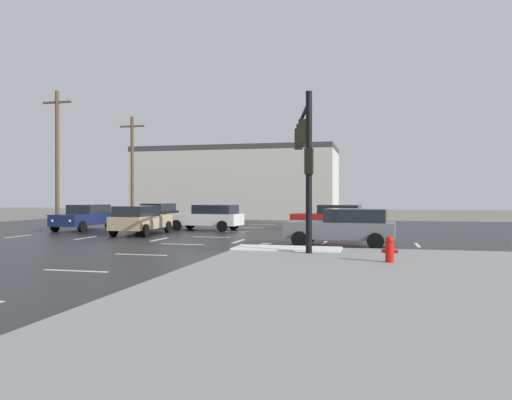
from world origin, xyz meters
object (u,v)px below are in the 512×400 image
object	(u,v)px
utility_pole_distant	(132,167)
sedan_white	(208,217)
traffic_signal_mast	(304,146)
sedan_black	(155,214)
sedan_grey	(344,227)
sedan_red	(331,217)
fire_hydrant	(390,249)
utility_pole_far	(57,156)
sedan_navy	(85,217)
sedan_tan	(141,219)

from	to	relation	value
utility_pole_distant	sedan_white	bearing A→B (deg)	-42.58
traffic_signal_mast	utility_pole_distant	bearing A→B (deg)	29.92
traffic_signal_mast	sedan_black	xyz separation A→B (m)	(-12.98, 14.45, -3.23)
sedan_grey	sedan_red	world-z (taller)	same
sedan_grey	utility_pole_distant	bearing A→B (deg)	-38.73
sedan_grey	utility_pole_distant	size ratio (longest dim) A/B	0.52
sedan_white	sedan_grey	bearing A→B (deg)	143.23
fire_hydrant	utility_pole_far	world-z (taller)	utility_pole_far
sedan_red	sedan_navy	bearing A→B (deg)	17.78
sedan_grey	sedan_black	distance (m)	19.16
sedan_red	sedan_grey	bearing A→B (deg)	103.35
sedan_navy	sedan_black	size ratio (longest dim) A/B	0.98
utility_pole_distant	utility_pole_far	bearing A→B (deg)	-102.62
sedan_navy	sedan_red	bearing A→B (deg)	101.97
fire_hydrant	sedan_tan	size ratio (longest dim) A/B	0.17
sedan_navy	sedan_red	xyz separation A→B (m)	(15.07, 3.26, 0.00)
traffic_signal_mast	fire_hydrant	distance (m)	6.10
fire_hydrant	utility_pole_far	bearing A→B (deg)	145.48
traffic_signal_mast	fire_hydrant	bearing A→B (deg)	-153.34
traffic_signal_mast	sedan_black	world-z (taller)	traffic_signal_mast
traffic_signal_mast	sedan_tan	xyz separation A→B (m)	(-9.89, 5.87, -3.23)
traffic_signal_mast	sedan_black	distance (m)	19.69
fire_hydrant	sedan_tan	xyz separation A→B (m)	(-13.00, 9.73, 0.32)
sedan_white	utility_pole_far	xyz separation A→B (m)	(-11.54, 1.28, 4.11)
sedan_black	sedan_red	world-z (taller)	same
traffic_signal_mast	sedan_black	size ratio (longest dim) A/B	1.34
sedan_navy	utility_pole_far	bearing A→B (deg)	-126.00
fire_hydrant	sedan_white	size ratio (longest dim) A/B	0.17
sedan_tan	utility_pole_far	xyz separation A→B (m)	(-9.03, 5.41, 4.11)
sedan_grey	sedan_navy	size ratio (longest dim) A/B	1.02
sedan_black	utility_pole_far	xyz separation A→B (m)	(-5.93, -3.17, 4.11)
sedan_grey	utility_pole_far	world-z (taller)	utility_pole_far
fire_hydrant	sedan_black	xyz separation A→B (m)	(-16.09, 18.31, 0.32)
utility_pole_far	sedan_navy	bearing A→B (deg)	-35.78
sedan_grey	sedan_navy	xyz separation A→B (m)	(-16.42, 6.63, 0.00)
fire_hydrant	sedan_grey	bearing A→B (deg)	106.49
fire_hydrant	utility_pole_far	xyz separation A→B (m)	(-22.03, 15.15, 4.43)
sedan_tan	sedan_navy	bearing A→B (deg)	62.17
sedan_tan	sedan_black	distance (m)	9.12
sedan_tan	sedan_white	xyz separation A→B (m)	(2.51, 4.14, 0.00)
utility_pole_far	traffic_signal_mast	bearing A→B (deg)	-30.82
sedan_navy	sedan_red	distance (m)	15.42
sedan_navy	utility_pole_distant	size ratio (longest dim) A/B	0.51
sedan_tan	sedan_navy	size ratio (longest dim) A/B	1.00
sedan_navy	utility_pole_distant	distance (m)	11.43
fire_hydrant	utility_pole_distant	distance (m)	30.86
sedan_navy	sedan_black	distance (m)	6.32
sedan_navy	utility_pole_far	size ratio (longest dim) A/B	0.48
sedan_black	sedan_white	distance (m)	7.15
utility_pole_far	sedan_grey	bearing A→B (deg)	-24.94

